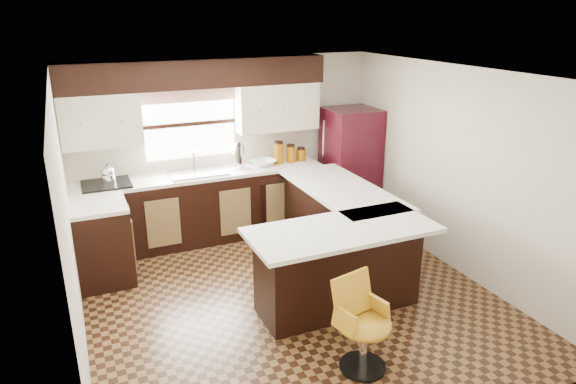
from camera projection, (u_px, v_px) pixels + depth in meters
name	position (u px, v px, depth m)	size (l,w,h in m)	color
floor	(291.00, 298.00, 5.61)	(4.40, 4.40, 0.00)	#49301A
ceiling	(292.00, 74.00, 4.81)	(4.40, 4.40, 0.00)	silver
wall_back	(227.00, 146.00, 7.11)	(4.40, 4.40, 0.00)	beige
wall_front	(430.00, 300.00, 3.31)	(4.40, 4.40, 0.00)	beige
wall_left	(69.00, 228.00, 4.41)	(4.40, 4.40, 0.00)	beige
wall_right	(455.00, 170.00, 6.00)	(4.40, 4.40, 0.00)	beige
base_cab_back	(204.00, 208.00, 6.93)	(3.30, 0.60, 0.90)	black
base_cab_left	(103.00, 244.00, 5.86)	(0.60, 0.70, 0.90)	black
counter_back	(202.00, 175.00, 6.77)	(3.30, 0.60, 0.04)	silver
counter_left	(98.00, 205.00, 5.70)	(0.60, 0.70, 0.04)	silver
soffit	(197.00, 73.00, 6.46)	(3.40, 0.35, 0.36)	black
upper_cab_left	(100.00, 120.00, 6.17)	(0.94, 0.35, 0.64)	beige
upper_cab_right	(277.00, 107.00, 7.04)	(1.14, 0.35, 0.64)	beige
window_pane	(190.00, 124.00, 6.78)	(1.20, 0.02, 0.90)	white
valance	(189.00, 95.00, 6.62)	(1.30, 0.06, 0.18)	#D19B93
sink	(198.00, 173.00, 6.72)	(0.75, 0.45, 0.03)	#B2B2B7
dishwasher	(280.00, 206.00, 7.07)	(0.58, 0.03, 0.78)	black
cooktop	(106.00, 184.00, 6.29)	(0.58, 0.50, 0.03)	black
peninsula_long	(337.00, 226.00, 6.34)	(0.60, 1.95, 0.90)	black
peninsula_return	(338.00, 268.00, 5.30)	(1.65, 0.60, 0.90)	black
counter_pen_long	(342.00, 190.00, 6.20)	(0.84, 1.95, 0.04)	silver
counter_pen_return	(342.00, 230.00, 5.05)	(1.89, 0.84, 0.04)	silver
refrigerator	(350.00, 165.00, 7.50)	(0.71, 0.68, 1.66)	#380914
bar_chair	(365.00, 326.00, 4.37)	(0.45, 0.45, 0.84)	gold
kettle	(108.00, 174.00, 6.26)	(0.18, 0.18, 0.24)	silver
percolator	(239.00, 157.00, 6.91)	(0.15, 0.15, 0.33)	silver
mixing_bowl	(264.00, 163.00, 7.08)	(0.31, 0.31, 0.08)	white
canister_large	(279.00, 153.00, 7.15)	(0.14, 0.14, 0.28)	#884E04
canister_med	(291.00, 154.00, 7.23)	(0.13, 0.13, 0.22)	#884E04
canister_small	(301.00, 155.00, 7.30)	(0.13, 0.13, 0.16)	#884E04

